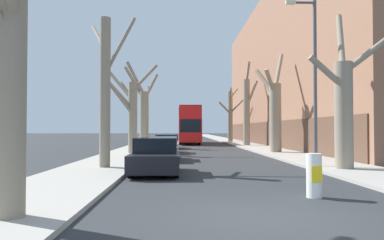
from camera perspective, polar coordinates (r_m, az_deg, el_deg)
The scene contains 19 objects.
ground_plane at distance 7.85m, azimuth 11.86°, elevation -14.38°, with size 300.00×300.00×0.00m, color #2B2D30.
sidewalk_left at distance 57.57m, azimuth -5.54°, elevation -3.08°, with size 3.21×120.00×0.12m, color #A39E93.
sidewalk_right at distance 57.91m, azimuth 5.28°, elevation -3.07°, with size 3.21×120.00×0.12m, color #A39E93.
building_facade_right at distance 42.49m, azimuth 17.25°, elevation 7.08°, with size 10.08×45.93×15.98m.
street_tree_left_0 at distance 7.95m, azimuth -25.39°, elevation 10.55°, with size 3.43×3.78×6.96m.
street_tree_left_1 at distance 16.92m, azimuth -13.05°, elevation 5.03°, with size 2.50×2.99×7.03m.
street_tree_left_2 at distance 26.22m, azimuth -9.27°, elevation 1.35°, with size 3.73×2.81×6.40m.
street_tree_left_3 at distance 34.77m, azimuth -7.40°, elevation 1.19°, with size 3.29×2.29×7.96m.
street_tree_right_0 at distance 17.13m, azimuth 22.38°, elevation 2.57°, with size 4.64×2.57×7.16m.
street_tree_right_1 at distance 27.72m, azimuth 12.51°, elevation 1.35°, with size 2.40×3.04×7.61m.
street_tree_right_2 at distance 38.65m, azimuth 8.35°, elevation 1.72°, with size 1.41×4.02×8.35m.
street_tree_right_3 at distance 49.56m, azimuth 5.88°, elevation 0.86°, with size 3.34×4.06×7.25m.
double_decker_bus at distance 45.26m, azimuth -0.44°, elevation -0.50°, with size 2.48×11.89×4.34m.
parked_car_0 at distance 14.96m, azimuth -5.53°, elevation -5.58°, with size 1.87×4.05×1.42m.
parked_car_1 at distance 21.31m, azimuth -4.45°, elevation -4.41°, with size 1.76×4.03×1.35m.
parked_car_2 at distance 27.58m, azimuth -3.87°, elevation -3.70°, with size 1.77×4.32×1.37m.
parked_car_3 at distance 33.87m, azimuth -3.51°, elevation -3.35°, with size 1.78×4.59×1.25m.
lamp_post at distance 17.86m, azimuth 17.94°, elevation 6.78°, with size 1.40×0.20×7.65m.
traffic_bollard at distance 10.25m, azimuth 18.10°, elevation -8.04°, with size 0.39×0.40×1.14m.
Camera 1 is at (-1.81, -7.43, 1.77)m, focal length 35.00 mm.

